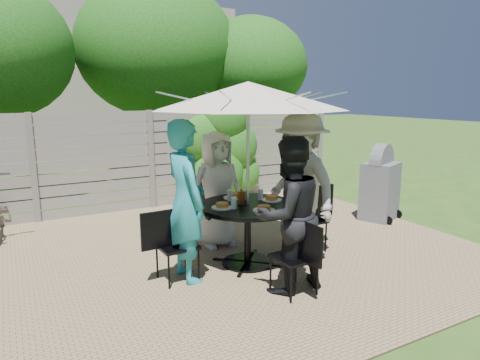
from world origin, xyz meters
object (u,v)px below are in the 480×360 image
chair_front (295,272)px  person_right (301,184)px  glass_back (230,195)px  patio_table (248,223)px  chair_right (307,232)px  person_back (217,190)px  bbq_grill (380,185)px  glass_left (234,203)px  plate_left (222,206)px  plate_back (233,196)px  syrup_jug (242,198)px  plate_right (272,199)px  person_left (186,202)px  glass_right (261,194)px  chair_back (213,224)px  plate_front (264,209)px  umbrella (248,96)px  coffee_cup (245,195)px  person_front (288,216)px  chair_left (176,260)px

chair_front → person_right: size_ratio=0.45×
glass_back → patio_table: bearing=-66.1°
chair_right → glass_back: 1.25m
chair_front → person_right: bearing=-42.4°
person_back → glass_back: person_back is taller
patio_table → bbq_grill: bbq_grill is taller
patio_table → glass_left: glass_left is taller
chair_right → plate_left: chair_right is taller
person_back → plate_back: person_back is taller
person_back → syrup_jug: size_ratio=10.25×
plate_back → plate_right: (0.37, -0.35, 0.00)m
chair_right → plate_back: size_ratio=3.49×
person_left → chair_front: bearing=-139.3°
syrup_jug → glass_right: bearing=11.7°
chair_back → bbq_grill: bearing=76.6°
plate_left → plate_front: size_ratio=1.00×
person_left → chair_right: person_left is taller
umbrella → plate_front: bearing=-88.1°
person_left → plate_back: size_ratio=7.21×
chair_front → plate_left: (-0.39, 0.95, 0.56)m
patio_table → coffee_cup: 0.39m
plate_right → person_front: bearing=-111.5°
person_left → glass_back: (0.72, 0.28, -0.07)m
patio_table → plate_right: size_ratio=4.83×
plate_left → bbq_grill: 3.41m
chair_back → syrup_jug: bearing=-9.1°
chair_front → chair_right: 1.36m
glass_left → plate_left: bearing=135.7°
chair_right → glass_back: size_ratio=6.49×
person_right → glass_right: person_right is taller
chair_front → bbq_grill: bbq_grill is taller
person_back → chair_back: bearing=90.6°
plate_front → glass_left: bearing=137.4°
chair_front → plate_back: 1.44m
plate_right → bbq_grill: size_ratio=0.20×
glass_left → syrup_jug: bearing=39.7°
chair_left → coffee_cup: bearing=10.9°
plate_back → bbq_grill: bbq_grill is taller
plate_back → glass_left: (-0.24, -0.47, 0.05)m
person_left → syrup_jug: 0.77m
chair_left → glass_left: size_ratio=6.23×
chair_right → glass_left: 1.37m
umbrella → plate_left: (-0.36, -0.01, -1.29)m
person_back → plate_right: 0.90m
umbrella → bbq_grill: size_ratio=1.84×
chair_back → plate_right: size_ratio=3.56×
person_back → glass_back: 0.58m
umbrella → chair_right: bearing=1.9°
plate_front → person_back: bearing=91.9°
chair_front → chair_right: chair_right is taller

